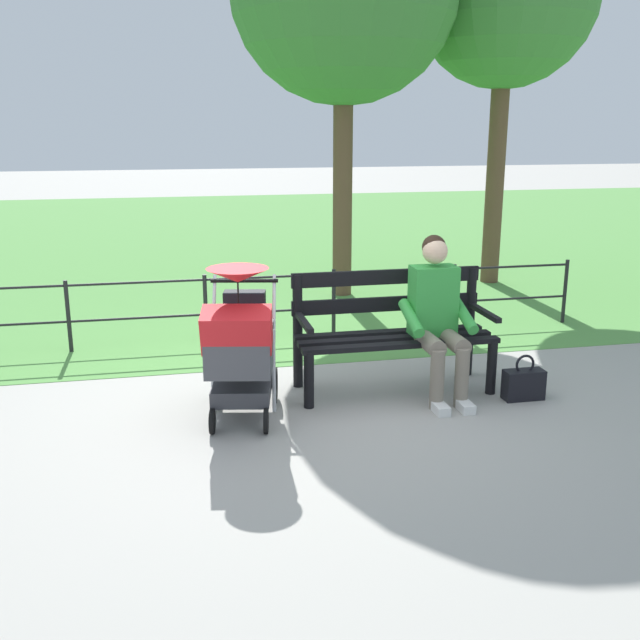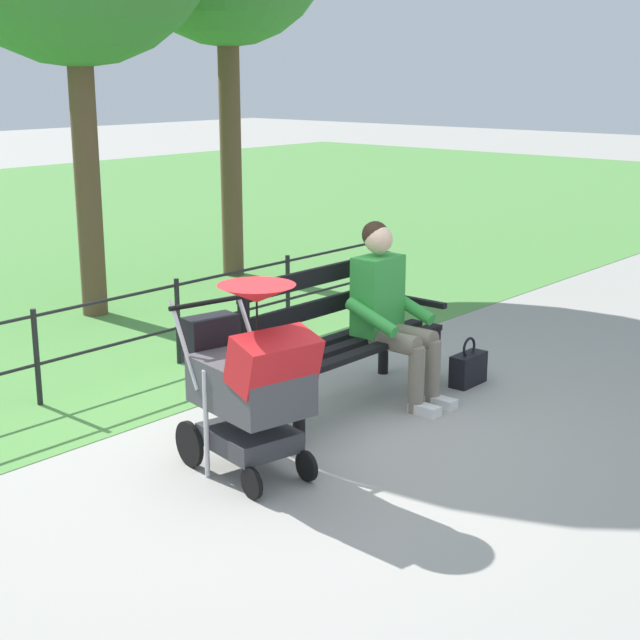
% 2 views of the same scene
% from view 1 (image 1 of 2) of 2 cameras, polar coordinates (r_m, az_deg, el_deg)
% --- Properties ---
extents(ground_plane, '(60.00, 60.00, 0.00)m').
position_cam_1_polar(ground_plane, '(5.90, -1.45, -6.09)').
color(ground_plane, '#9E9B93').
extents(grass_lawn, '(40.00, 16.00, 0.01)m').
position_cam_1_polar(grass_lawn, '(14.41, -7.88, 6.46)').
color(grass_lawn, '#518E42').
rests_on(grass_lawn, ground).
extents(park_bench, '(1.60, 0.61, 0.96)m').
position_cam_1_polar(park_bench, '(6.02, 5.58, -0.46)').
color(park_bench, black).
rests_on(park_bench, ground).
extents(person_on_bench, '(0.53, 0.74, 1.28)m').
position_cam_1_polar(person_on_bench, '(5.88, 9.09, 0.56)').
color(person_on_bench, slate).
rests_on(person_on_bench, ground).
extents(stroller, '(0.65, 0.96, 1.15)m').
position_cam_1_polar(stroller, '(5.36, -6.18, -1.68)').
color(stroller, black).
rests_on(stroller, ground).
extents(handbag, '(0.32, 0.14, 0.37)m').
position_cam_1_polar(handbag, '(6.07, 15.50, -4.78)').
color(handbag, black).
rests_on(handbag, ground).
extents(park_fence, '(6.50, 0.04, 0.70)m').
position_cam_1_polar(park_fence, '(7.35, -3.84, 1.56)').
color(park_fence, black).
rests_on(park_fence, ground).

